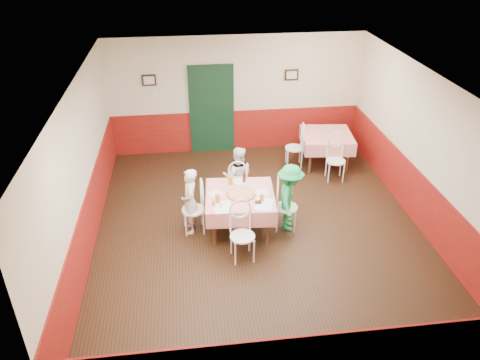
{
  "coord_description": "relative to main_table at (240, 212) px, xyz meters",
  "views": [
    {
      "loc": [
        -1.24,
        -7.06,
        5.11
      ],
      "look_at": [
        -0.35,
        0.04,
        1.05
      ],
      "focal_mm": 35.0,
      "sensor_mm": 36.0,
      "label": 1
    }
  ],
  "objects": [
    {
      "name": "chair_near",
      "position": [
        -0.06,
        -0.85,
        0.08
      ],
      "size": [
        0.46,
        0.46,
        0.9
      ],
      "primitive_type": null,
      "rotation": [
        0.0,
        0.0,
        0.1
      ],
      "color": "white",
      "rests_on": "ground"
    },
    {
      "name": "plate_left",
      "position": [
        -0.43,
        0.04,
        0.39
      ],
      "size": [
        0.27,
        0.27,
        0.01
      ],
      "primitive_type": "cylinder",
      "rotation": [
        0.0,
        0.0,
        -0.08
      ],
      "color": "white",
      "rests_on": "main_table"
    },
    {
      "name": "beer_bottle",
      "position": [
        0.13,
        0.41,
        0.5
      ],
      "size": [
        0.07,
        0.07,
        0.23
      ],
      "primitive_type": "cylinder",
      "rotation": [
        0.0,
        0.0,
        -0.08
      ],
      "color": "#381C0A",
      "rests_on": "main_table"
    },
    {
      "name": "left_wall",
      "position": [
        -2.65,
        -0.04,
        1.02
      ],
      "size": [
        0.1,
        7.0,
        2.8
      ],
      "primitive_type": "cube",
      "color": "beige",
      "rests_on": "ground"
    },
    {
      "name": "picture_right",
      "position": [
        1.65,
        3.41,
        1.48
      ],
      "size": [
        0.32,
        0.03,
        0.26
      ],
      "primitive_type": "cube",
      "color": "black",
      "rests_on": "back_wall"
    },
    {
      "name": "glass_b",
      "position": [
        0.35,
        -0.27,
        0.45
      ],
      "size": [
        0.08,
        0.08,
        0.13
      ],
      "primitive_type": "cylinder",
      "rotation": [
        0.0,
        0.0,
        -0.08
      ],
      "color": "#BF7219",
      "rests_on": "main_table"
    },
    {
      "name": "second_table",
      "position": [
        2.31,
        2.37,
        0.0
      ],
      "size": [
        1.24,
        1.24,
        0.77
      ],
      "primitive_type": "cube",
      "rotation": [
        0.0,
        0.0,
        -0.11
      ],
      "color": "red",
      "rests_on": "ground"
    },
    {
      "name": "picture_left",
      "position": [
        -1.65,
        3.41,
        1.48
      ],
      "size": [
        0.32,
        0.03,
        0.26
      ],
      "primitive_type": "cube",
      "color": "black",
      "rests_on": "back_wall"
    },
    {
      "name": "right_wall",
      "position": [
        3.35,
        -0.04,
        1.02
      ],
      "size": [
        0.1,
        7.0,
        2.8
      ],
      "primitive_type": "cube",
      "color": "beige",
      "rests_on": "ground"
    },
    {
      "name": "shaker_b",
      "position": [
        -0.38,
        -0.41,
        0.43
      ],
      "size": [
        0.04,
        0.04,
        0.09
      ],
      "primitive_type": "cylinder",
      "rotation": [
        0.0,
        0.0,
        -0.08
      ],
      "color": "silver",
      "rests_on": "main_table"
    },
    {
      "name": "wallet",
      "position": [
        0.28,
        -0.33,
        0.4
      ],
      "size": [
        0.12,
        0.1,
        0.02
      ],
      "primitive_type": "cube",
      "rotation": [
        0.0,
        0.0,
        -0.08
      ],
      "color": "black",
      "rests_on": "main_table"
    },
    {
      "name": "glass_c",
      "position": [
        -0.13,
        0.38,
        0.46
      ],
      "size": [
        0.09,
        0.09,
        0.15
      ],
      "primitive_type": "cylinder",
      "rotation": [
        0.0,
        0.0,
        -0.08
      ],
      "color": "#BF7219",
      "rests_on": "main_table"
    },
    {
      "name": "pizza",
      "position": [
        0.01,
        -0.02,
        0.4
      ],
      "size": [
        0.53,
        0.53,
        0.03
      ],
      "primitive_type": "cylinder",
      "rotation": [
        0.0,
        0.0,
        -0.08
      ],
      "color": "#B74723",
      "rests_on": "main_table"
    },
    {
      "name": "shaker_c",
      "position": [
        -0.5,
        -0.31,
        0.43
      ],
      "size": [
        0.04,
        0.04,
        0.09
      ],
      "primitive_type": "cylinder",
      "rotation": [
        0.0,
        0.0,
        -0.08
      ],
      "color": "#B23319",
      "rests_on": "main_table"
    },
    {
      "name": "door",
      "position": [
        -0.25,
        3.41,
        0.68
      ],
      "size": [
        0.96,
        0.06,
        2.1
      ],
      "primitive_type": "cube",
      "color": "black",
      "rests_on": "ground"
    },
    {
      "name": "chair_right",
      "position": [
        0.85,
        -0.06,
        0.08
      ],
      "size": [
        0.5,
        0.5,
        0.9
      ],
      "primitive_type": null,
      "rotation": [
        0.0,
        0.0,
        1.37
      ],
      "color": "white",
      "rests_on": "ground"
    },
    {
      "name": "shaker_a",
      "position": [
        -0.48,
        -0.37,
        0.43
      ],
      "size": [
        0.04,
        0.04,
        0.09
      ],
      "primitive_type": "cylinder",
      "rotation": [
        0.0,
        0.0,
        -0.08
      ],
      "color": "silver",
      "rests_on": "main_table"
    },
    {
      "name": "glass_a",
      "position": [
        -0.42,
        -0.23,
        0.46
      ],
      "size": [
        0.09,
        0.09,
        0.15
      ],
      "primitive_type": "cylinder",
      "rotation": [
        0.0,
        0.0,
        -0.08
      ],
      "color": "#BF7219",
      "rests_on": "main_table"
    },
    {
      "name": "diner_left",
      "position": [
        -0.9,
        0.07,
        0.26
      ],
      "size": [
        0.31,
        0.46,
        1.26
      ],
      "primitive_type": "imported",
      "rotation": [
        0.0,
        0.0,
        -1.58
      ],
      "color": "gray",
      "rests_on": "ground"
    },
    {
      "name": "ceiling",
      "position": [
        0.35,
        -0.04,
        2.42
      ],
      "size": [
        7.0,
        7.0,
        0.0
      ],
      "primitive_type": "plane",
      "color": "white",
      "rests_on": "back_wall"
    },
    {
      "name": "floor",
      "position": [
        0.35,
        -0.04,
        -0.38
      ],
      "size": [
        7.0,
        7.0,
        0.0
      ],
      "primitive_type": "plane",
      "color": "black",
      "rests_on": "ground"
    },
    {
      "name": "chair_second_b",
      "position": [
        2.31,
        1.62,
        0.08
      ],
      "size": [
        0.46,
        0.46,
        0.9
      ],
      "primitive_type": null,
      "rotation": [
        0.0,
        0.0,
        -0.11
      ],
      "color": "white",
      "rests_on": "ground"
    },
    {
      "name": "thermostat",
      "position": [
        -1.55,
        3.41,
        1.12
      ],
      "size": [
        0.1,
        0.03,
        0.1
      ],
      "primitive_type": "cube",
      "color": "white",
      "rests_on": "back_wall"
    },
    {
      "name": "main_table",
      "position": [
        0.0,
        0.0,
        0.0
      ],
      "size": [
        1.31,
        1.31,
        0.77
      ],
      "primitive_type": "cube",
      "rotation": [
        0.0,
        0.0,
        -0.08
      ],
      "color": "red",
      "rests_on": "ground"
    },
    {
      "name": "menu_left",
      "position": [
        -0.36,
        -0.39,
        0.39
      ],
      "size": [
        0.32,
        0.42,
        0.0
      ],
      "primitive_type": "cube",
      "rotation": [
        0.0,
        0.0,
        0.06
      ],
      "color": "white",
      "rests_on": "main_table"
    },
    {
      "name": "chair_far",
      "position": [
        0.06,
        0.85,
        0.08
      ],
      "size": [
        0.47,
        0.47,
        0.9
      ],
      "primitive_type": null,
      "rotation": [
        0.0,
        0.0,
        3.01
      ],
      "color": "white",
      "rests_on": "ground"
    },
    {
      "name": "front_wall",
      "position": [
        0.35,
        -3.54,
        1.02
      ],
      "size": [
        6.0,
        0.1,
        2.8
      ],
      "primitive_type": "cube",
      "color": "beige",
      "rests_on": "ground"
    },
    {
      "name": "wainscot_right",
      "position": [
        3.33,
        -0.04,
        0.12
      ],
      "size": [
        0.03,
        7.0,
        1.0
      ],
      "primitive_type": "cube",
      "color": "maroon",
      "rests_on": "ground"
    },
    {
      "name": "back_wall",
      "position": [
        0.35,
        3.46,
        1.02
      ],
      "size": [
        6.0,
        0.1,
        2.8
      ],
      "primitive_type": "cube",
      "color": "beige",
      "rests_on": "ground"
    },
    {
      "name": "menu_right",
      "position": [
        0.37,
        -0.38,
        0.39
      ],
      "size": [
        0.4,
        0.47,
        0.0
      ],
      "primitive_type": "cube",
      "rotation": [
        0.0,
        0.0,
        -0.29
      ],
      "color": "white",
      "rests_on": "main_table"
    },
    {
      "name": "diner_right",
      "position": [
        0.9,
        -0.07,
        0.28
      ],
      "size": [
        0.67,
        0.93,
        1.31
      ],
      "primitive_type": "imported",
      "rotation": [
        0.0,
        0.0,
        1.34
      ],
      "color": "gray",
      "rests_on": "ground"
    },
    {
      "name": "chair_second_a",
      "position": [
        1.56,
        2.37,
        0.08
      ],
      "size": [
        0.46,
        0.46,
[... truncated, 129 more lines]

